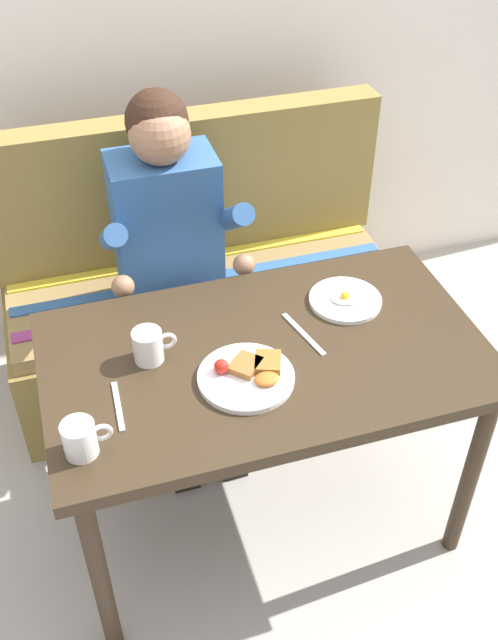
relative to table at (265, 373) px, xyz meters
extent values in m
plane|color=#AFA9A1|center=(0.00, 0.00, -0.65)|extent=(8.00, 8.00, 0.00)
cube|color=#342718|center=(0.00, 0.00, 0.06)|extent=(1.20, 0.70, 0.04)
cylinder|color=#342718|center=(-0.54, -0.29, -0.30)|extent=(0.05, 0.05, 0.69)
cylinder|color=#342718|center=(0.54, -0.29, -0.30)|extent=(0.05, 0.05, 0.69)
cylinder|color=#342718|center=(-0.54, 0.29, -0.30)|extent=(0.05, 0.05, 0.69)
cylinder|color=#342718|center=(0.54, 0.29, -0.30)|extent=(0.05, 0.05, 0.69)
cube|color=olive|center=(0.00, 0.72, -0.45)|extent=(1.44, 0.56, 0.40)
cube|color=olive|center=(0.00, 0.72, -0.22)|extent=(1.40, 0.52, 0.06)
cube|color=olive|center=(0.00, 0.94, 0.08)|extent=(1.44, 0.12, 0.54)
cube|color=#93387A|center=(0.00, 0.58, -0.18)|extent=(1.38, 0.05, 0.01)
cube|color=#336099|center=(0.00, 0.72, -0.18)|extent=(1.38, 0.05, 0.01)
cube|color=yellow|center=(0.00, 0.86, -0.18)|extent=(1.38, 0.05, 0.01)
cube|color=#325D94|center=(-0.13, 0.66, 0.11)|extent=(0.34, 0.22, 0.48)
sphere|color=#9E7051|center=(-0.13, 0.64, 0.44)|extent=(0.19, 0.19, 0.19)
sphere|color=#331E14|center=(-0.13, 0.67, 0.47)|extent=(0.19, 0.19, 0.19)
cylinder|color=#325D94|center=(-0.32, 0.52, 0.18)|extent=(0.07, 0.29, 0.23)
cylinder|color=#325D94|center=(0.06, 0.52, 0.18)|extent=(0.07, 0.29, 0.23)
sphere|color=#9E7051|center=(-0.32, 0.40, 0.08)|extent=(0.07, 0.07, 0.07)
sphere|color=#9E7051|center=(0.06, 0.40, 0.08)|extent=(0.07, 0.07, 0.07)
cylinder|color=#232333|center=(-0.21, 0.49, -0.13)|extent=(0.09, 0.34, 0.09)
cylinder|color=#232333|center=(-0.21, 0.32, -0.39)|extent=(0.08, 0.08, 0.52)
cube|color=black|center=(-0.21, 0.26, -0.62)|extent=(0.09, 0.20, 0.05)
cylinder|color=#232333|center=(-0.04, 0.49, -0.13)|extent=(0.09, 0.34, 0.09)
cylinder|color=#232333|center=(-0.04, 0.32, -0.39)|extent=(0.08, 0.08, 0.52)
cube|color=black|center=(-0.04, 0.26, -0.62)|extent=(0.09, 0.20, 0.05)
cylinder|color=white|center=(-0.08, -0.09, 0.09)|extent=(0.25, 0.25, 0.02)
cube|color=olive|center=(-0.02, -0.07, 0.11)|extent=(0.09, 0.10, 0.02)
cube|color=#985E2C|center=(-0.07, -0.06, 0.11)|extent=(0.10, 0.10, 0.02)
sphere|color=red|center=(-0.14, -0.06, 0.12)|extent=(0.04, 0.04, 0.04)
ellipsoid|color=#CC6623|center=(-0.04, -0.13, 0.11)|extent=(0.06, 0.05, 0.02)
cylinder|color=white|center=(0.29, 0.13, 0.09)|extent=(0.21, 0.21, 0.01)
ellipsoid|color=white|center=(0.29, 0.13, 0.10)|extent=(0.09, 0.08, 0.01)
sphere|color=yellow|center=(0.28, 0.13, 0.11)|extent=(0.03, 0.03, 0.03)
cylinder|color=white|center=(-0.31, 0.06, 0.13)|extent=(0.08, 0.08, 0.09)
cylinder|color=brown|center=(-0.31, 0.06, 0.17)|extent=(0.07, 0.07, 0.01)
torus|color=white|center=(-0.25, 0.06, 0.13)|extent=(0.05, 0.01, 0.05)
cylinder|color=white|center=(-0.52, -0.21, 0.13)|extent=(0.08, 0.08, 0.09)
cylinder|color=brown|center=(-0.52, -0.21, 0.17)|extent=(0.07, 0.07, 0.01)
torus|color=white|center=(-0.47, -0.21, 0.13)|extent=(0.05, 0.01, 0.05)
cube|color=silver|center=(-0.41, -0.09, 0.08)|extent=(0.02, 0.17, 0.00)
cube|color=silver|center=(0.12, 0.03, 0.08)|extent=(0.06, 0.20, 0.00)
camera|label=1|loc=(-0.47, -1.39, 1.42)|focal=41.27mm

